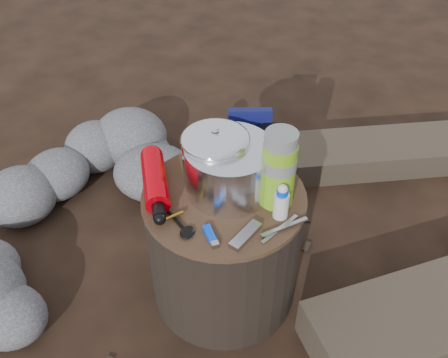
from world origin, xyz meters
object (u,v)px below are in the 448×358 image
(camping_pot, at_px, (216,157))
(travel_mug, at_px, (271,148))
(stump, at_px, (224,246))
(thermos, at_px, (279,169))
(fuel_bottle, at_px, (155,180))

(camping_pot, relative_size, travel_mug, 1.49)
(travel_mug, bearing_deg, camping_pot, -134.23)
(stump, height_order, thermos, thermos)
(thermos, bearing_deg, fuel_bottle, -168.71)
(camping_pot, bearing_deg, thermos, -5.03)
(stump, bearing_deg, camping_pot, 132.21)
(camping_pot, relative_size, thermos, 0.82)
(stump, height_order, camping_pot, camping_pot)
(travel_mug, bearing_deg, fuel_bottle, -142.64)
(fuel_bottle, xyz_separation_m, travel_mug, (0.27, 0.21, 0.03))
(camping_pot, bearing_deg, travel_mug, 45.77)
(camping_pot, xyz_separation_m, fuel_bottle, (-0.15, -0.08, -0.06))
(stump, bearing_deg, fuel_bottle, -168.72)
(camping_pot, xyz_separation_m, thermos, (0.18, -0.02, 0.02))
(stump, height_order, fuel_bottle, fuel_bottle)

